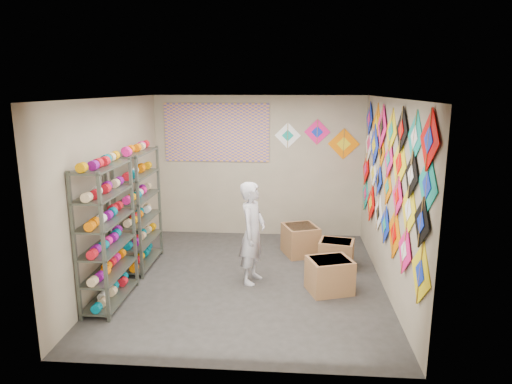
# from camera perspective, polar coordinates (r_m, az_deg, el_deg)

# --- Properties ---
(ground) EXTENTS (4.50, 4.50, 0.00)m
(ground) POSITION_cam_1_polar(r_m,az_deg,el_deg) (7.02, -1.02, -10.94)
(ground) COLOR #2D2A27
(room_walls) EXTENTS (4.50, 4.50, 4.50)m
(room_walls) POSITION_cam_1_polar(r_m,az_deg,el_deg) (6.53, -1.08, 2.38)
(room_walls) COLOR tan
(room_walls) RESTS_ON ground
(shelf_rack_front) EXTENTS (0.40, 1.10, 1.90)m
(shelf_rack_front) POSITION_cam_1_polar(r_m,az_deg,el_deg) (6.32, -18.17, -5.14)
(shelf_rack_front) COLOR #4C5147
(shelf_rack_front) RESTS_ON ground
(shelf_rack_back) EXTENTS (0.40, 1.10, 1.90)m
(shelf_rack_back) POSITION_cam_1_polar(r_m,az_deg,el_deg) (7.49, -14.42, -2.11)
(shelf_rack_back) COLOR #4C5147
(shelf_rack_back) RESTS_ON ground
(string_spools) EXTENTS (0.12, 2.36, 0.12)m
(string_spools) POSITION_cam_1_polar(r_m,az_deg,el_deg) (6.87, -16.18, -2.73)
(string_spools) COLOR #FF168E
(string_spools) RESTS_ON ground
(kite_wall_display) EXTENTS (0.06, 4.33, 2.06)m
(kite_wall_display) POSITION_cam_1_polar(r_m,az_deg,el_deg) (6.62, 16.24, 2.16)
(kite_wall_display) COLOR yellow
(kite_wall_display) RESTS_ON room_walls
(back_wall_kites) EXTENTS (1.59, 0.02, 0.76)m
(back_wall_kites) POSITION_cam_1_polar(r_m,az_deg,el_deg) (8.69, 7.95, 6.70)
(back_wall_kites) COLOR white
(back_wall_kites) RESTS_ON room_walls
(poster) EXTENTS (2.00, 0.01, 1.10)m
(poster) POSITION_cam_1_polar(r_m,az_deg,el_deg) (8.77, -4.94, 7.40)
(poster) COLOR #54489C
(poster) RESTS_ON room_walls
(shopkeeper) EXTENTS (0.75, 0.65, 1.52)m
(shopkeeper) POSITION_cam_1_polar(r_m,az_deg,el_deg) (6.71, -0.44, -5.12)
(shopkeeper) COLOR beige
(shopkeeper) RESTS_ON ground
(carton_a) EXTENTS (0.71, 0.65, 0.49)m
(carton_a) POSITION_cam_1_polar(r_m,az_deg,el_deg) (6.64, 9.18, -10.25)
(carton_a) COLOR #9C6C44
(carton_a) RESTS_ON ground
(carton_b) EXTENTS (0.61, 0.54, 0.44)m
(carton_b) POSITION_cam_1_polar(r_m,az_deg,el_deg) (7.55, 9.99, -7.59)
(carton_b) COLOR #9C6C44
(carton_b) RESTS_ON ground
(carton_c) EXTENTS (0.70, 0.73, 0.51)m
(carton_c) POSITION_cam_1_polar(r_m,az_deg,el_deg) (7.99, 5.56, -5.99)
(carton_c) COLOR #9C6C44
(carton_c) RESTS_ON ground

